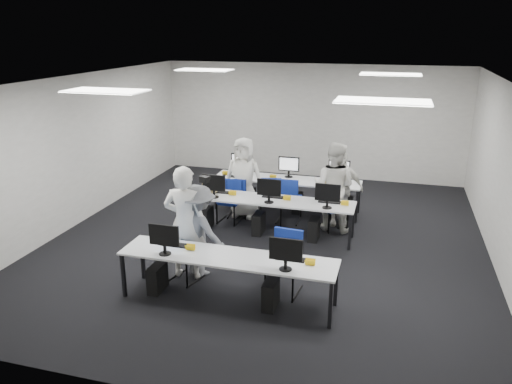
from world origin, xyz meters
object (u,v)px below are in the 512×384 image
(desk_front, at_px, (228,259))
(chair_0, at_px, (186,263))
(chair_5, at_px, (238,203))
(student_2, at_px, (244,178))
(chair_1, at_px, (284,274))
(chair_7, at_px, (335,211))
(desk_mid, at_px, (271,202))
(student_3, at_px, (340,188))
(student_1, at_px, (334,187))
(chair_4, at_px, (335,217))
(student_0, at_px, (185,223))
(chair_2, at_px, (230,209))
(photographer, at_px, (199,231))
(chair_3, at_px, (271,210))
(chair_6, at_px, (289,207))

(desk_front, bearing_deg, chair_0, 152.10)
(chair_5, relative_size, student_2, 0.51)
(chair_1, distance_m, chair_7, 3.06)
(desk_mid, bearing_deg, student_3, 37.30)
(chair_5, relative_size, student_1, 0.49)
(chair_1, height_order, chair_4, chair_1)
(student_0, bearing_deg, desk_mid, -117.86)
(desk_mid, xyz_separation_m, student_1, (1.11, 0.64, 0.21))
(chair_2, relative_size, photographer, 0.57)
(desk_front, bearing_deg, student_3, 71.12)
(chair_7, distance_m, student_3, 0.52)
(chair_1, height_order, chair_3, chair_1)
(chair_5, distance_m, student_3, 2.20)
(desk_front, distance_m, chair_6, 3.43)
(desk_mid, xyz_separation_m, photographer, (-0.73, -1.90, 0.09))
(student_2, bearing_deg, desk_front, -76.24)
(student_1, distance_m, photographer, 3.14)
(desk_mid, bearing_deg, chair_3, 104.47)
(chair_1, xyz_separation_m, student_2, (-1.56, 2.97, 0.55))
(chair_5, bearing_deg, chair_6, -8.60)
(student_3, bearing_deg, photographer, -131.11)
(desk_mid, bearing_deg, desk_front, -90.00)
(chair_5, bearing_deg, desk_mid, -48.88)
(chair_3, relative_size, chair_4, 1.08)
(chair_0, distance_m, chair_3, 2.84)
(desk_front, relative_size, chair_0, 3.57)
(desk_mid, distance_m, chair_0, 2.34)
(desk_front, height_order, photographer, photographer)
(student_3, bearing_deg, student_1, -115.15)
(chair_6, distance_m, student_3, 1.13)
(student_2, bearing_deg, chair_4, -5.89)
(chair_1, height_order, student_1, student_1)
(student_0, distance_m, photographer, 0.28)
(chair_3, height_order, chair_6, chair_6)
(desk_front, bearing_deg, chair_1, 33.21)
(photographer, bearing_deg, student_1, -107.07)
(chair_4, bearing_deg, chair_3, 159.23)
(photographer, bearing_deg, chair_5, -66.85)
(chair_1, bearing_deg, chair_0, -173.73)
(chair_2, xyz_separation_m, student_3, (2.20, 0.47, 0.51))
(chair_0, bearing_deg, student_1, 69.29)
(chair_1, relative_size, student_2, 0.57)
(student_1, bearing_deg, chair_7, -80.07)
(desk_mid, xyz_separation_m, student_0, (-0.90, -2.04, 0.26))
(chair_4, distance_m, student_3, 0.59)
(chair_7, xyz_separation_m, student_2, (-1.94, -0.06, 0.58))
(desk_mid, xyz_separation_m, chair_5, (-0.93, 0.82, -0.40))
(chair_1, relative_size, student_1, 0.54)
(chair_7, bearing_deg, chair_0, -104.51)
(chair_2, height_order, photographer, photographer)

